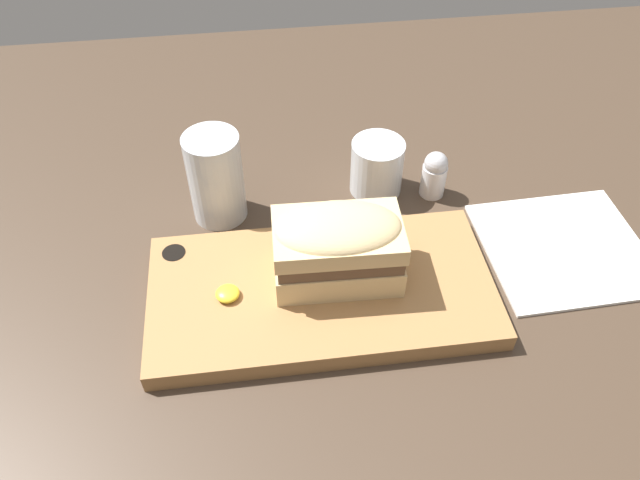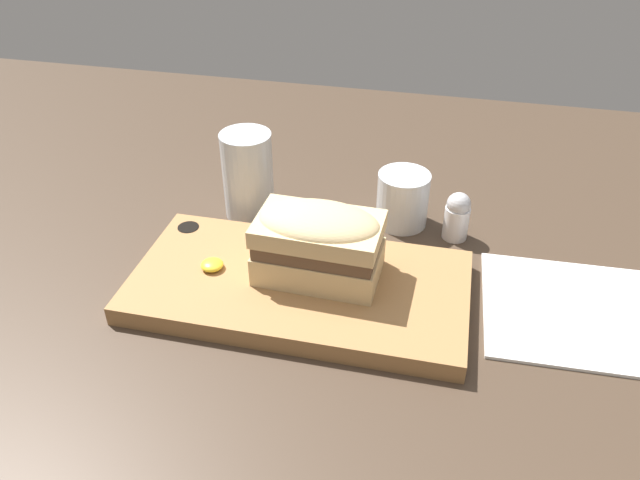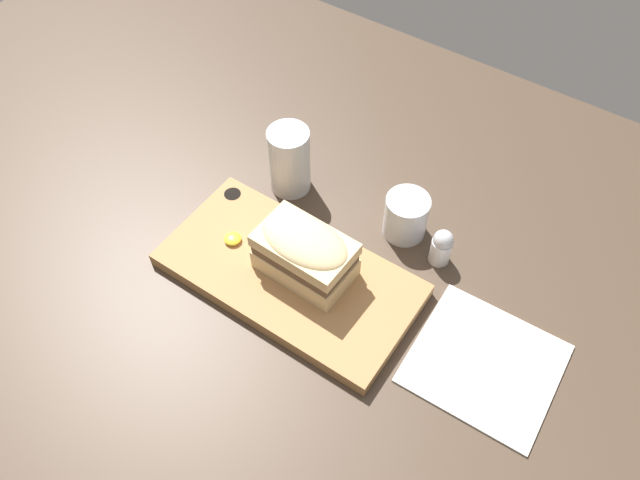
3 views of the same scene
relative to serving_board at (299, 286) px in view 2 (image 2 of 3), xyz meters
The scene contains 8 objects.
dining_table 7.05cm from the serving_board, 148.41° to the left, with size 176.92×118.06×2.00cm.
serving_board is the anchor object (origin of this frame).
sandwich 6.16cm from the serving_board, 34.64° to the left, with size 13.81×8.68×8.43cm.
mustard_dollop 10.17cm from the serving_board, behind, with size 2.57×2.57×1.03cm.
water_glass 18.97cm from the serving_board, 125.13° to the left, with size 6.65×6.65×11.65cm.
wine_glass 19.85cm from the serving_board, 61.19° to the left, with size 6.72×6.72×7.21cm.
napkin 29.96cm from the serving_board, ahead, with size 19.32×18.29×0.40cm.
salt_shaker 22.77cm from the serving_board, 42.91° to the left, with size 3.18×3.18×6.43cm.
Camera 2 is at (20.12, -55.96, 47.80)cm, focal length 35.00 mm.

